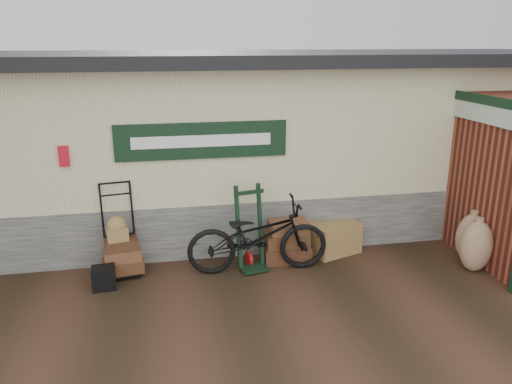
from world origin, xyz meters
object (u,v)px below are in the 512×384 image
Objects in this scene: suitcase_stack at (286,241)px; bicycle at (258,233)px; wicker_hamper at (334,238)px; porter_trolley at (119,228)px; green_barrow at (250,228)px; black_trunk at (104,278)px.

bicycle is (-0.52, -0.29, 0.29)m from suitcase_stack.
porter_trolley is at bearing -178.94° from wicker_hamper.
suitcase_stack reaches higher than wicker_hamper.
green_barrow is 1.65× the size of wicker_hamper.
green_barrow is at bearing -167.86° from wicker_hamper.
black_trunk is (-2.18, -0.26, -0.50)m from green_barrow.
black_trunk is at bearing -123.17° from porter_trolley.
black_trunk is (-0.22, -0.52, -0.54)m from porter_trolley.
green_barrow is 0.61× the size of bicycle.
black_trunk is (-2.79, -0.44, -0.17)m from suitcase_stack.
porter_trolley is at bearing 66.67° from black_trunk.
bicycle is at bearing -63.24° from green_barrow.
porter_trolley is 1.07× the size of green_barrow.
green_barrow reaches higher than suitcase_stack.
porter_trolley is 1.97m from green_barrow.
wicker_hamper is (0.86, 0.14, -0.07)m from suitcase_stack.
green_barrow is (1.96, -0.25, -0.05)m from porter_trolley.
suitcase_stack is 2.83m from black_trunk.
porter_trolley reaches higher than wicker_hamper.
bicycle reaches higher than suitcase_stack.
suitcase_stack is at bearing 8.88° from black_trunk.
suitcase_stack is 2.33× the size of black_trunk.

